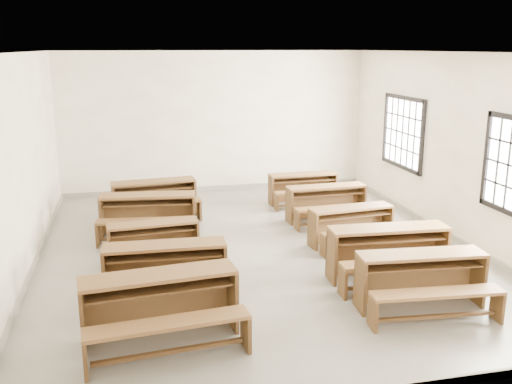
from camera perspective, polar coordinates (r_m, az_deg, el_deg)
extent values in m
plane|color=gray|center=(9.51, 0.00, -5.85)|extent=(8.50, 8.50, 0.00)
cube|color=silver|center=(8.93, 0.00, 13.66)|extent=(7.00, 8.50, 0.05)
cube|color=white|center=(13.19, -4.09, 6.97)|extent=(7.00, 0.05, 3.20)
cube|color=white|center=(5.18, 10.43, -4.85)|extent=(7.00, 0.05, 3.20)
cube|color=white|center=(8.99, -22.16, 2.50)|extent=(0.05, 8.50, 3.20)
cube|color=white|center=(10.41, 19.06, 4.25)|extent=(0.05, 8.50, 3.20)
cube|color=gray|center=(13.48, -3.98, 0.42)|extent=(7.00, 0.04, 0.10)
cube|color=gray|center=(9.41, -21.31, -6.78)|extent=(0.04, 8.50, 0.10)
cube|color=gray|center=(10.77, 18.42, -3.89)|extent=(0.04, 8.50, 0.10)
cube|color=black|center=(9.56, 22.07, 3.15)|extent=(0.06, 0.08, 1.46)
cube|color=white|center=(11.95, 14.55, 5.79)|extent=(0.02, 1.50, 1.30)
cube|color=black|center=(11.86, 14.67, 9.08)|extent=(0.06, 1.62, 0.08)
cube|color=black|center=(12.06, 14.26, 2.54)|extent=(0.06, 1.62, 0.08)
cube|color=black|center=(11.25, 16.28, 5.17)|extent=(0.06, 0.08, 1.46)
cube|color=black|center=(12.64, 12.84, 6.33)|extent=(0.06, 0.08, 1.46)
cube|color=brown|center=(6.59, -9.73, -8.22)|extent=(1.80, 0.62, 0.04)
cube|color=brown|center=(6.93, -9.85, -10.65)|extent=(1.76, 0.22, 0.75)
cube|color=#53391C|center=(6.70, -17.04, -12.02)|extent=(0.09, 0.44, 0.75)
cube|color=#53391C|center=(6.92, -2.40, -10.50)|extent=(0.09, 0.44, 0.75)
cube|color=#53391C|center=(6.63, -9.64, -9.52)|extent=(1.66, 0.49, 0.02)
cube|color=brown|center=(6.25, -8.79, -12.87)|extent=(1.79, 0.49, 0.04)
cube|color=#53391C|center=(6.30, -16.75, -15.51)|extent=(0.08, 0.31, 0.42)
cube|color=#53391C|center=(6.53, -1.02, -13.72)|extent=(0.08, 0.31, 0.42)
cube|color=#53391C|center=(6.40, -8.68, -15.51)|extent=(1.63, 0.22, 0.04)
cube|color=brown|center=(7.71, -9.14, -5.29)|extent=(1.65, 0.47, 0.04)
cube|color=brown|center=(8.01, -9.08, -7.33)|extent=(1.63, 0.10, 0.69)
cube|color=#53391C|center=(7.87, -14.89, -8.06)|extent=(0.06, 0.41, 0.69)
cube|color=#53391C|center=(7.89, -3.20, -7.51)|extent=(0.06, 0.41, 0.69)
cube|color=#53391C|center=(7.74, -9.10, -6.34)|extent=(1.52, 0.37, 0.02)
cube|color=brown|center=(7.36, -8.93, -8.83)|extent=(1.64, 0.35, 0.04)
cube|color=#53391C|center=(7.47, -15.08, -10.59)|extent=(0.05, 0.29, 0.39)
cube|color=#53391C|center=(7.50, -2.69, -10.00)|extent=(0.05, 0.29, 0.39)
cube|color=#53391C|center=(7.48, -8.84, -10.99)|extent=(1.51, 0.11, 0.04)
cube|color=brown|center=(9.02, -10.28, -3.11)|extent=(1.42, 0.47, 0.03)
cube|color=brown|center=(9.27, -10.32, -4.69)|extent=(1.39, 0.15, 0.59)
cube|color=#53391C|center=(9.07, -14.47, -5.35)|extent=(0.06, 0.35, 0.59)
cube|color=#53391C|center=(9.22, -5.99, -4.63)|extent=(0.06, 0.35, 0.59)
cube|color=#53391C|center=(9.04, -10.23, -3.88)|extent=(1.31, 0.37, 0.02)
cube|color=brown|center=(8.70, -9.83, -5.57)|extent=(1.41, 0.36, 0.03)
cube|color=#53391C|center=(8.71, -14.24, -7.07)|extent=(0.06, 0.25, 0.33)
cube|color=#53391C|center=(8.87, -5.40, -6.28)|extent=(0.06, 0.25, 0.33)
cube|color=#53391C|center=(8.80, -9.76, -7.17)|extent=(1.29, 0.15, 0.03)
cube|color=brown|center=(10.26, -10.80, -0.32)|extent=(1.71, 0.60, 0.04)
cube|color=brown|center=(10.54, -10.63, -2.04)|extent=(1.67, 0.23, 0.71)
cube|color=#53391C|center=(10.46, -15.16, -2.43)|extent=(0.09, 0.42, 0.71)
cube|color=#53391C|center=(10.32, -6.19, -2.22)|extent=(0.09, 0.42, 0.71)
cube|color=#53391C|center=(10.27, -10.77, -1.14)|extent=(1.57, 0.49, 0.02)
cube|color=brown|center=(9.85, -10.94, -2.83)|extent=(1.69, 0.48, 0.04)
cube|color=#53391C|center=(10.02, -15.53, -4.13)|extent=(0.07, 0.30, 0.40)
cube|color=#53391C|center=(9.88, -6.15, -3.93)|extent=(0.07, 0.30, 0.40)
cube|color=#53391C|center=(9.95, -10.85, -4.56)|extent=(1.54, 0.23, 0.04)
cube|color=brown|center=(11.37, -10.21, 1.04)|extent=(1.66, 0.57, 0.04)
cube|color=brown|center=(11.64, -10.27, -0.52)|extent=(1.62, 0.21, 0.69)
cube|color=#53391C|center=(11.38, -14.07, -1.06)|extent=(0.08, 0.41, 0.69)
cube|color=#53391C|center=(11.60, -6.27, -0.42)|extent=(0.08, 0.41, 0.69)
cube|color=#53391C|center=(11.39, -10.17, 0.32)|extent=(1.53, 0.46, 0.02)
cube|color=brown|center=(10.97, -9.74, -1.07)|extent=(1.65, 0.45, 0.04)
cube|color=#53391C|center=(10.94, -13.79, -2.48)|extent=(0.07, 0.29, 0.39)
cube|color=#53391C|center=(11.17, -5.69, -1.79)|extent=(0.07, 0.29, 0.39)
cube|color=#53391C|center=(11.06, -9.68, -2.59)|extent=(1.50, 0.21, 0.04)
cube|color=brown|center=(7.59, 16.25, -6.01)|extent=(1.66, 0.54, 0.04)
cube|color=brown|center=(7.88, 15.51, -8.07)|extent=(1.63, 0.17, 0.70)
cube|color=#53391C|center=(7.44, 10.37, -9.11)|extent=(0.07, 0.41, 0.70)
cube|color=#53391C|center=(8.07, 21.28, -8.00)|extent=(0.07, 0.41, 0.70)
cube|color=#53391C|center=(7.62, 16.23, -7.07)|extent=(1.53, 0.43, 0.02)
cube|color=brown|center=(7.29, 17.69, -9.60)|extent=(1.65, 0.42, 0.04)
cube|color=#53391C|center=(7.08, 11.60, -11.82)|extent=(0.06, 0.29, 0.39)
cube|color=#53391C|center=(7.74, 22.99, -10.38)|extent=(0.06, 0.29, 0.39)
cube|color=#53391C|center=(7.41, 17.51, -11.77)|extent=(1.51, 0.17, 0.04)
cube|color=brown|center=(8.40, 13.15, -3.55)|extent=(1.75, 0.52, 0.04)
cube|color=brown|center=(8.69, 12.52, -5.60)|extent=(1.73, 0.14, 0.73)
cube|color=#53391C|center=(8.25, 7.56, -6.48)|extent=(0.07, 0.43, 0.73)
cube|color=#53391C|center=(8.88, 18.05, -5.57)|extent=(0.07, 0.43, 0.73)
cube|color=#53391C|center=(8.43, 13.15, -4.57)|extent=(1.61, 0.41, 0.02)
cube|color=brown|center=(8.05, 14.46, -6.86)|extent=(1.74, 0.39, 0.04)
cube|color=#53391C|center=(7.84, 8.66, -8.92)|extent=(0.06, 0.30, 0.41)
cube|color=#53391C|center=(8.50, 19.61, -7.75)|extent=(0.06, 0.30, 0.41)
cube|color=#53391C|center=(8.17, 14.32, -8.98)|extent=(1.60, 0.14, 0.04)
cube|color=brown|center=(9.77, 9.51, -1.58)|extent=(1.48, 0.52, 0.04)
cube|color=brown|center=(10.00, 8.99, -3.14)|extent=(1.45, 0.19, 0.62)
cube|color=#53391C|center=(9.56, 5.69, -3.86)|extent=(0.08, 0.36, 0.62)
cube|color=#53391C|center=(10.21, 12.94, -2.97)|extent=(0.08, 0.36, 0.62)
cube|color=#53391C|center=(9.79, 9.53, -2.32)|extent=(1.36, 0.42, 0.02)
cube|color=brown|center=(9.48, 10.72, -3.86)|extent=(1.47, 0.41, 0.04)
cube|color=#53391C|center=(9.22, 6.82, -5.47)|extent=(0.06, 0.26, 0.34)
cube|color=#53391C|center=(9.90, 14.24, -4.43)|extent=(0.06, 0.26, 0.34)
cube|color=#53391C|center=(9.57, 10.64, -5.40)|extent=(1.34, 0.19, 0.04)
cube|color=brown|center=(11.04, 7.05, 0.54)|extent=(1.54, 0.43, 0.04)
cube|color=brown|center=(11.28, 6.68, -0.96)|extent=(1.53, 0.09, 0.65)
cube|color=#53391C|center=(10.88, 3.34, -1.46)|extent=(0.05, 0.38, 0.65)
cube|color=#53391C|center=(11.42, 10.48, -0.92)|extent=(0.05, 0.38, 0.65)
cube|color=#53391C|center=(11.06, 7.07, -0.16)|extent=(1.42, 0.33, 0.02)
cube|color=brown|center=(10.69, 7.93, -1.53)|extent=(1.54, 0.32, 0.04)
cube|color=#53391C|center=(10.49, 4.12, -2.88)|extent=(0.05, 0.27, 0.36)
cube|color=#53391C|center=(11.05, 11.47, -2.25)|extent=(0.05, 0.27, 0.36)
cube|color=#53391C|center=(10.77, 7.88, -3.00)|extent=(1.42, 0.10, 0.04)
cube|color=brown|center=(12.22, 4.72, 1.79)|extent=(1.46, 0.37, 0.04)
cube|color=brown|center=(12.45, 4.46, 0.48)|extent=(1.45, 0.05, 0.62)
cube|color=#53391C|center=(12.11, 1.50, 0.11)|extent=(0.04, 0.36, 0.62)
cube|color=#53391C|center=(12.53, 7.78, 0.47)|extent=(0.04, 0.36, 0.62)
cube|color=#53391C|center=(12.24, 4.74, 1.19)|extent=(1.35, 0.28, 0.02)
cube|color=brown|center=(11.88, 5.35, 0.05)|extent=(1.46, 0.26, 0.04)
cube|color=#53391C|center=(11.73, 2.04, -1.05)|extent=(0.04, 0.25, 0.35)
cube|color=#53391C|center=(12.16, 8.50, -0.64)|extent=(0.04, 0.25, 0.35)
cube|color=#53391C|center=(11.95, 5.32, -1.22)|extent=(1.35, 0.05, 0.04)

